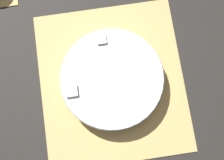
% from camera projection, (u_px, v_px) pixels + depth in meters
% --- Properties ---
extents(ground_plane, '(6.00, 6.00, 0.00)m').
position_uv_depth(ground_plane, '(112.00, 82.00, 0.86)').
color(ground_plane, black).
extents(bamboo_mat_center, '(0.44, 0.39, 0.01)m').
position_uv_depth(bamboo_mat_center, '(112.00, 82.00, 0.86)').
color(bamboo_mat_center, tan).
rests_on(bamboo_mat_center, ground_plane).
extents(fruit_salad_bowl, '(0.27, 0.27, 0.06)m').
position_uv_depth(fruit_salad_bowl, '(112.00, 79.00, 0.83)').
color(fruit_salad_bowl, silver).
rests_on(fruit_salad_bowl, bamboo_mat_center).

